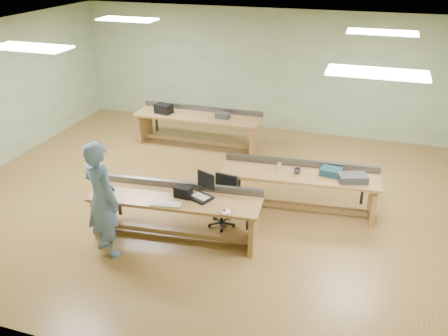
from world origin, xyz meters
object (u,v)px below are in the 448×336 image
at_px(workbench_front, 176,207).
at_px(mug, 297,171).
at_px(task_chair, 223,207).
at_px(drinks_can, 279,166).
at_px(parts_bin_grey, 353,178).
at_px(laptop_base, 200,198).
at_px(workbench_mid, 299,183).
at_px(workbench_back, 198,123).
at_px(person, 102,199).
at_px(camera_bag, 183,192).
at_px(parts_bin_teal, 331,172).

distance_m(workbench_front, mug, 2.22).
bearing_deg(task_chair, drinks_can, 55.48).
relative_size(task_chair, parts_bin_grey, 1.88).
relative_size(mug, drinks_can, 0.92).
distance_m(laptop_base, parts_bin_grey, 2.61).
bearing_deg(workbench_mid, parts_bin_grey, -9.22).
xyz_separation_m(parts_bin_grey, mug, (-0.94, 0.01, -0.02)).
xyz_separation_m(laptop_base, mug, (1.29, 1.36, 0.03)).
xyz_separation_m(workbench_back, laptop_base, (1.45, -3.73, 0.21)).
distance_m(laptop_base, mug, 1.88).
xyz_separation_m(person, task_chair, (1.47, 1.32, -0.61)).
relative_size(parts_bin_grey, drinks_can, 3.53).
height_order(laptop_base, mug, mug).
relative_size(task_chair, mug, 7.21).
bearing_deg(person, camera_bag, -119.01).
bearing_deg(person, workbench_mid, -115.73).
bearing_deg(workbench_mid, laptop_base, -138.67).
height_order(person, laptop_base, person).
height_order(camera_bag, drinks_can, camera_bag).
relative_size(camera_bag, parts_bin_grey, 0.56).
bearing_deg(laptop_base, task_chair, 92.66).
height_order(workbench_mid, parts_bin_teal, parts_bin_teal).
distance_m(camera_bag, drinks_can, 1.91).
relative_size(workbench_back, mug, 24.37).
height_order(laptop_base, task_chair, task_chair).
distance_m(workbench_mid, laptop_base, 1.95).
height_order(parts_bin_grey, drinks_can, drinks_can).
height_order(camera_bag, parts_bin_teal, camera_bag).
height_order(person, camera_bag, person).
bearing_deg(drinks_can, workbench_front, -132.90).
bearing_deg(workbench_mid, workbench_back, 134.83).
distance_m(person, laptop_base, 1.50).
relative_size(workbench_back, parts_bin_teal, 8.42).
bearing_deg(task_chair, laptop_base, -102.69).
height_order(laptop_base, parts_bin_teal, parts_bin_teal).
height_order(workbench_mid, mug, workbench_mid).
relative_size(workbench_mid, task_chair, 3.20).
relative_size(workbench_front, person, 1.50).
bearing_deg(camera_bag, person, -138.06).
height_order(workbench_front, workbench_mid, same).
xyz_separation_m(workbench_back, drinks_can, (2.41, -2.31, 0.26)).
relative_size(workbench_front, parts_bin_grey, 6.00).
height_order(camera_bag, mug, camera_bag).
bearing_deg(mug, laptop_base, -133.48).
bearing_deg(mug, parts_bin_teal, 12.36).
xyz_separation_m(camera_bag, drinks_can, (1.24, 1.45, -0.02)).
bearing_deg(drinks_can, workbench_mid, -1.16).
bearing_deg(parts_bin_teal, workbench_front, -145.79).
relative_size(workbench_mid, drinks_can, 21.18).
relative_size(workbench_front, workbench_back, 0.95).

